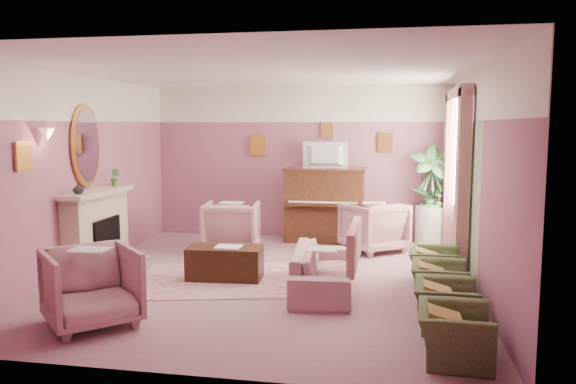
% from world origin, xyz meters
% --- Properties ---
extents(floor, '(5.50, 6.00, 0.01)m').
position_xyz_m(floor, '(0.00, 0.00, 0.00)').
color(floor, '#91626E').
rests_on(floor, ground).
extents(ceiling, '(5.50, 6.00, 0.01)m').
position_xyz_m(ceiling, '(0.00, 0.00, 2.80)').
color(ceiling, white).
rests_on(ceiling, wall_back).
extents(wall_back, '(5.50, 0.02, 2.80)m').
position_xyz_m(wall_back, '(0.00, 3.00, 1.40)').
color(wall_back, '#75456A').
rests_on(wall_back, floor).
extents(wall_front, '(5.50, 0.02, 2.80)m').
position_xyz_m(wall_front, '(0.00, -3.00, 1.40)').
color(wall_front, '#75456A').
rests_on(wall_front, floor).
extents(wall_left, '(0.02, 6.00, 2.80)m').
position_xyz_m(wall_left, '(-2.75, 0.00, 1.40)').
color(wall_left, '#75456A').
rests_on(wall_left, floor).
extents(wall_right, '(0.02, 6.00, 2.80)m').
position_xyz_m(wall_right, '(2.75, 0.00, 1.40)').
color(wall_right, '#75456A').
rests_on(wall_right, floor).
extents(picture_rail_band, '(5.50, 0.01, 0.65)m').
position_xyz_m(picture_rail_band, '(0.00, 2.99, 2.47)').
color(picture_rail_band, white).
rests_on(picture_rail_band, wall_back).
extents(stripe_panel, '(0.01, 3.00, 2.15)m').
position_xyz_m(stripe_panel, '(2.73, 1.30, 1.07)').
color(stripe_panel, '#9AAE85').
rests_on(stripe_panel, wall_right).
extents(fireplace_surround, '(0.30, 1.40, 1.10)m').
position_xyz_m(fireplace_surround, '(-2.59, 0.20, 0.55)').
color(fireplace_surround, '#C1AF8D').
rests_on(fireplace_surround, floor).
extents(fireplace_inset, '(0.18, 0.72, 0.68)m').
position_xyz_m(fireplace_inset, '(-2.49, 0.20, 0.40)').
color(fireplace_inset, black).
rests_on(fireplace_inset, floor).
extents(fire_ember, '(0.06, 0.54, 0.10)m').
position_xyz_m(fire_ember, '(-2.45, 0.20, 0.22)').
color(fire_ember, '#FF591E').
rests_on(fire_ember, floor).
extents(mantel_shelf, '(0.40, 1.55, 0.07)m').
position_xyz_m(mantel_shelf, '(-2.56, 0.20, 1.12)').
color(mantel_shelf, '#C1AF8D').
rests_on(mantel_shelf, fireplace_surround).
extents(hearth, '(0.55, 1.50, 0.02)m').
position_xyz_m(hearth, '(-2.39, 0.20, 0.01)').
color(hearth, '#C1AF8D').
rests_on(hearth, floor).
extents(mirror_frame, '(0.04, 0.72, 1.20)m').
position_xyz_m(mirror_frame, '(-2.70, 0.20, 1.80)').
color(mirror_frame, gold).
rests_on(mirror_frame, wall_left).
extents(mirror_glass, '(0.01, 0.60, 1.06)m').
position_xyz_m(mirror_glass, '(-2.67, 0.20, 1.80)').
color(mirror_glass, silver).
rests_on(mirror_glass, wall_left).
extents(sconce_shade, '(0.20, 0.20, 0.16)m').
position_xyz_m(sconce_shade, '(-2.62, -0.85, 1.98)').
color(sconce_shade, '#FBA286').
rests_on(sconce_shade, wall_left).
extents(piano, '(1.40, 0.60, 1.30)m').
position_xyz_m(piano, '(0.50, 2.68, 0.65)').
color(piano, '#3E2113').
rests_on(piano, floor).
extents(piano_keyshelf, '(1.30, 0.12, 0.06)m').
position_xyz_m(piano_keyshelf, '(0.50, 2.33, 0.72)').
color(piano_keyshelf, '#3E2113').
rests_on(piano_keyshelf, piano).
extents(piano_keys, '(1.20, 0.08, 0.02)m').
position_xyz_m(piano_keys, '(0.50, 2.33, 0.76)').
color(piano_keys, white).
rests_on(piano_keys, piano).
extents(piano_top, '(1.45, 0.65, 0.04)m').
position_xyz_m(piano_top, '(0.50, 2.68, 1.31)').
color(piano_top, '#3E2113').
rests_on(piano_top, piano).
extents(television, '(0.80, 0.12, 0.48)m').
position_xyz_m(television, '(0.50, 2.63, 1.60)').
color(television, black).
rests_on(television, piano).
extents(print_back_left, '(0.30, 0.03, 0.38)m').
position_xyz_m(print_back_left, '(-0.80, 2.96, 1.72)').
color(print_back_left, gold).
rests_on(print_back_left, wall_back).
extents(print_back_right, '(0.26, 0.03, 0.34)m').
position_xyz_m(print_back_right, '(1.55, 2.96, 1.78)').
color(print_back_right, gold).
rests_on(print_back_right, wall_back).
extents(print_back_mid, '(0.22, 0.03, 0.26)m').
position_xyz_m(print_back_mid, '(0.50, 2.96, 2.00)').
color(print_back_mid, gold).
rests_on(print_back_mid, wall_back).
extents(print_left_wall, '(0.03, 0.28, 0.36)m').
position_xyz_m(print_left_wall, '(-2.71, -1.20, 1.72)').
color(print_left_wall, gold).
rests_on(print_left_wall, wall_left).
extents(window_blind, '(0.03, 1.40, 1.80)m').
position_xyz_m(window_blind, '(2.70, 1.55, 1.70)').
color(window_blind, silver).
rests_on(window_blind, wall_right).
extents(curtain_left, '(0.16, 0.34, 2.60)m').
position_xyz_m(curtain_left, '(2.62, 0.63, 1.30)').
color(curtain_left, '#A46569').
rests_on(curtain_left, floor).
extents(curtain_right, '(0.16, 0.34, 2.60)m').
position_xyz_m(curtain_right, '(2.62, 2.47, 1.30)').
color(curtain_right, '#A46569').
rests_on(curtain_right, floor).
extents(pelmet, '(0.16, 2.20, 0.16)m').
position_xyz_m(pelmet, '(2.62, 1.55, 2.56)').
color(pelmet, '#A46569').
rests_on(pelmet, wall_right).
extents(mantel_plant, '(0.16, 0.16, 0.28)m').
position_xyz_m(mantel_plant, '(-2.55, 0.75, 1.29)').
color(mantel_plant, '#468041').
rests_on(mantel_plant, mantel_shelf).
extents(mantel_vase, '(0.16, 0.16, 0.16)m').
position_xyz_m(mantel_vase, '(-2.55, -0.30, 1.23)').
color(mantel_vase, white).
rests_on(mantel_vase, mantel_shelf).
extents(area_rug, '(2.85, 2.32, 0.01)m').
position_xyz_m(area_rug, '(-0.43, -0.08, 0.01)').
color(area_rug, tan).
rests_on(area_rug, floor).
extents(coffee_table, '(1.03, 0.57, 0.45)m').
position_xyz_m(coffee_table, '(-0.54, -0.08, 0.23)').
color(coffee_table, black).
rests_on(coffee_table, floor).
extents(table_paper, '(0.35, 0.28, 0.01)m').
position_xyz_m(table_paper, '(-0.49, -0.08, 0.46)').
color(table_paper, silver).
rests_on(table_paper, coffee_table).
extents(sofa, '(0.62, 1.85, 0.75)m').
position_xyz_m(sofa, '(0.82, -0.34, 0.37)').
color(sofa, '#B68487').
rests_on(sofa, floor).
extents(sofa_throw, '(0.09, 1.40, 0.51)m').
position_xyz_m(sofa_throw, '(1.22, -0.34, 0.60)').
color(sofa_throw, '#A46569').
rests_on(sofa_throw, sofa).
extents(floral_armchair_left, '(0.88, 0.88, 0.91)m').
position_xyz_m(floral_armchair_left, '(-0.94, 1.62, 0.46)').
color(floral_armchair_left, '#B68487').
rests_on(floral_armchair_left, floor).
extents(floral_armchair_right, '(0.88, 0.88, 0.91)m').
position_xyz_m(floral_armchair_right, '(1.40, 2.03, 0.46)').
color(floral_armchair_right, '#B68487').
rests_on(floral_armchair_right, floor).
extents(floral_armchair_front, '(0.88, 0.88, 0.91)m').
position_xyz_m(floral_armchair_front, '(-1.40, -2.05, 0.46)').
color(floral_armchair_front, '#B68487').
rests_on(floral_armchair_front, floor).
extents(olive_chair_a, '(0.52, 0.74, 0.64)m').
position_xyz_m(olive_chair_a, '(2.24, -2.28, 0.32)').
color(olive_chair_a, '#4D5C32').
rests_on(olive_chair_a, floor).
extents(olive_chair_b, '(0.52, 0.74, 0.64)m').
position_xyz_m(olive_chair_b, '(2.24, -1.46, 0.32)').
color(olive_chair_b, '#4D5C32').
rests_on(olive_chair_b, floor).
extents(olive_chair_c, '(0.52, 0.74, 0.64)m').
position_xyz_m(olive_chair_c, '(2.24, -0.64, 0.32)').
color(olive_chair_c, '#4D5C32').
rests_on(olive_chair_c, floor).
extents(olive_chair_d, '(0.52, 0.74, 0.64)m').
position_xyz_m(olive_chair_d, '(2.24, 0.18, 0.32)').
color(olive_chair_d, '#4D5C32').
rests_on(olive_chair_d, floor).
extents(side_table, '(0.52, 0.52, 0.70)m').
position_xyz_m(side_table, '(2.35, 2.54, 0.35)').
color(side_table, silver).
rests_on(side_table, floor).
extents(side_plant_big, '(0.30, 0.30, 0.34)m').
position_xyz_m(side_plant_big, '(2.35, 2.54, 0.87)').
color(side_plant_big, '#468041').
rests_on(side_plant_big, side_table).
extents(side_plant_small, '(0.16, 0.16, 0.28)m').
position_xyz_m(side_plant_small, '(2.47, 2.44, 0.84)').
color(side_plant_small, '#468041').
rests_on(side_plant_small, side_table).
extents(palm_pot, '(0.34, 0.34, 0.34)m').
position_xyz_m(palm_pot, '(2.36, 2.58, 0.17)').
color(palm_pot, '#A46143').
rests_on(palm_pot, floor).
extents(palm_plant, '(0.76, 0.76, 1.44)m').
position_xyz_m(palm_plant, '(2.36, 2.58, 1.06)').
color(palm_plant, '#468041').
rests_on(palm_plant, palm_pot).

